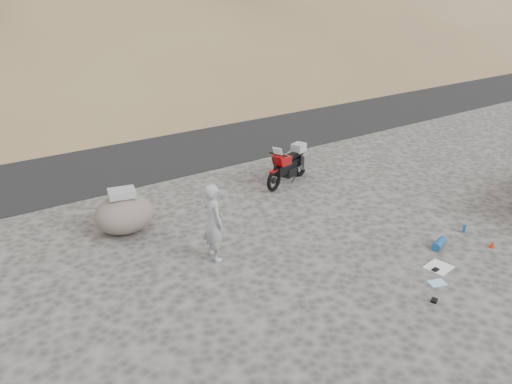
{
  "coord_description": "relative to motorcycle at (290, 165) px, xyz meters",
  "views": [
    {
      "loc": [
        -6.64,
        -6.77,
        5.24
      ],
      "look_at": [
        -0.89,
        1.44,
        1.0
      ],
      "focal_mm": 35.0,
      "sensor_mm": 36.0,
      "label": 1
    }
  ],
  "objects": [
    {
      "name": "ground",
      "position": [
        -1.66,
        -3.43,
        -0.52
      ],
      "size": [
        140.0,
        140.0,
        0.0
      ],
      "primitive_type": "plane",
      "color": "#3D3B38",
      "rests_on": "ground"
    },
    {
      "name": "road",
      "position": [
        -1.66,
        5.57,
        -0.52
      ],
      "size": [
        120.0,
        7.0,
        0.05
      ],
      "primitive_type": "cube",
      "color": "black",
      "rests_on": "ground"
    },
    {
      "name": "motorcycle",
      "position": [
        0.0,
        0.0,
        0.0
      ],
      "size": [
        1.95,
        0.98,
        1.21
      ],
      "rotation": [
        0.0,
        0.0,
        0.35
      ],
      "color": "black",
      "rests_on": "ground"
    },
    {
      "name": "man",
      "position": [
        -3.88,
        -2.41,
        -0.52
      ],
      "size": [
        0.43,
        0.62,
        1.63
      ],
      "primitive_type": "imported",
      "rotation": [
        0.0,
        0.0,
        1.5
      ],
      "color": "#9B9BA1",
      "rests_on": "ground"
    },
    {
      "name": "boulder",
      "position": [
        -4.93,
        -0.25,
        -0.06
      ],
      "size": [
        1.68,
        1.59,
        1.04
      ],
      "rotation": [
        0.0,
        0.0,
        -0.44
      ],
      "color": "#615B53",
      "rests_on": "ground"
    },
    {
      "name": "gear_white_cloth",
      "position": [
        -0.43,
        -5.3,
        -0.51
      ],
      "size": [
        0.55,
        0.5,
        0.02
      ],
      "primitive_type": "cube",
      "rotation": [
        0.0,
        0.0,
        0.14
      ],
      "color": "white",
      "rests_on": "ground"
    },
    {
      "name": "gear_blue_mat",
      "position": [
        0.26,
        -4.8,
        -0.43
      ],
      "size": [
        0.48,
        0.3,
        0.18
      ],
      "primitive_type": "cylinder",
      "rotation": [
        0.0,
        1.57,
        0.3
      ],
      "color": "#184C91",
      "rests_on": "ground"
    },
    {
      "name": "gear_bottle",
      "position": [
        1.32,
        -4.68,
        -0.42
      ],
      "size": [
        0.09,
        0.09,
        0.19
      ],
      "primitive_type": "cylinder",
      "rotation": [
        0.0,
        0.0,
        0.36
      ],
      "color": "#184C91",
      "rests_on": "ground"
    },
    {
      "name": "gear_funnel",
      "position": [
        1.19,
        -5.45,
        -0.44
      ],
      "size": [
        0.15,
        0.15,
        0.15
      ],
      "primitive_type": "cone",
      "rotation": [
        0.0,
        0.0,
        0.28
      ],
      "color": "red",
      "rests_on": "ground"
    },
    {
      "name": "gear_glove_a",
      "position": [
        -0.59,
        -5.34,
        -0.5
      ],
      "size": [
        0.15,
        0.12,
        0.04
      ],
      "primitive_type": "cube",
      "rotation": [
        0.0,
        0.0,
        0.14
      ],
      "color": "black",
      "rests_on": "ground"
    },
    {
      "name": "gear_glove_b",
      "position": [
        -1.47,
        -5.97,
        -0.49
      ],
      "size": [
        0.16,
        0.15,
        0.04
      ],
      "primitive_type": "cube",
      "rotation": [
        0.0,
        0.0,
        0.42
      ],
      "color": "black",
      "rests_on": "ground"
    },
    {
      "name": "gear_blue_cloth",
      "position": [
        -0.93,
        -5.63,
        -0.51
      ],
      "size": [
        0.37,
        0.32,
        0.01
      ],
      "primitive_type": "cube",
      "rotation": [
        0.0,
        0.0,
        -0.34
      ],
      "color": "#98CFEB",
      "rests_on": "ground"
    }
  ]
}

